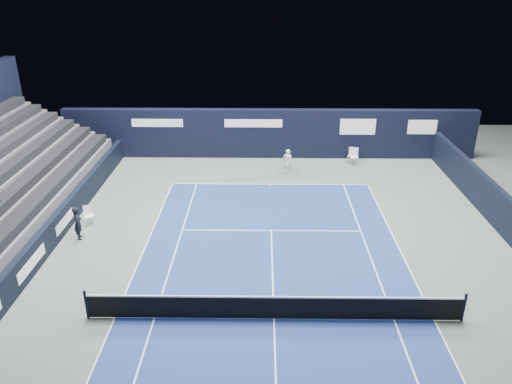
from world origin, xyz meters
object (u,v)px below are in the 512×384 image
(tennis_net, at_px, (274,307))
(tennis_player, at_px, (288,162))
(folding_chair_back_b, at_px, (352,154))
(line_judge_chair, at_px, (88,214))
(folding_chair_back_a, at_px, (354,153))

(tennis_net, xyz_separation_m, tennis_player, (1.05, 13.49, 0.26))
(folding_chair_back_b, bearing_deg, line_judge_chair, -128.38)
(folding_chair_back_a, xyz_separation_m, tennis_net, (-5.24, -15.25, -0.18))
(folding_chair_back_a, distance_m, folding_chair_back_b, 0.36)
(line_judge_chair, distance_m, tennis_net, 11.12)
(folding_chair_back_b, bearing_deg, tennis_player, -133.47)
(folding_chair_back_a, distance_m, line_judge_chair, 16.10)
(folding_chair_back_b, height_order, tennis_net, tennis_net)
(folding_chair_back_a, relative_size, tennis_net, 0.08)
(folding_chair_back_a, distance_m, tennis_player, 4.54)
(folding_chair_back_a, relative_size, line_judge_chair, 1.16)
(folding_chair_back_a, height_order, tennis_net, tennis_net)
(folding_chair_back_a, distance_m, tennis_net, 16.12)
(line_judge_chair, bearing_deg, folding_chair_back_b, 6.82)
(tennis_player, bearing_deg, folding_chair_back_b, 26.70)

